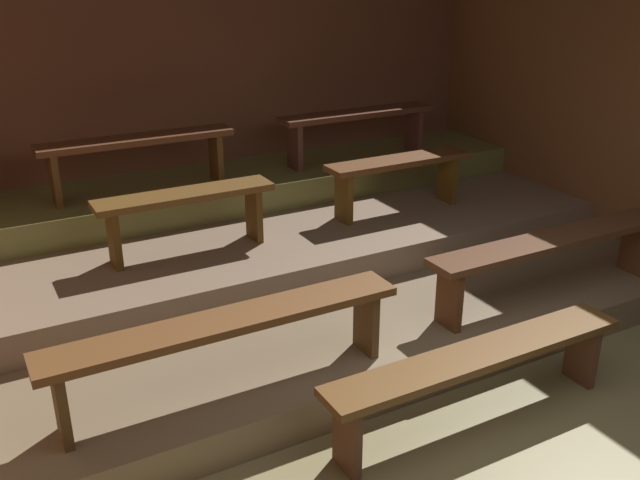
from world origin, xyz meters
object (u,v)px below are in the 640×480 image
Objects in this scene: bench_lower_left at (228,331)px; bench_upper_left at (138,148)px; bench_upper_right at (358,121)px; bench_middle_right at (398,170)px; bench_floor_center at (478,364)px; bench_middle_left at (186,206)px; bench_lower_right at (553,248)px.

bench_upper_left reaches higher than bench_lower_left.
bench_upper_left and bench_upper_right have the same top height.
bench_upper_left is 1.00× the size of bench_upper_right.
bench_middle_right reaches higher than bench_lower_left.
bench_floor_center is 1.26× the size of bench_upper_right.
bench_floor_center is 1.50× the size of bench_middle_left.
bench_lower_right is 2.64m from bench_middle_left.
bench_lower_right is 2.39m from bench_upper_right.
bench_lower_left is at bearing -145.23° from bench_middle_right.
bench_upper_right reaches higher than bench_lower_right.
bench_middle_left is 1.87m from bench_middle_right.
bench_upper_right reaches higher than bench_middle_right.
bench_middle_left and bench_middle_right have the same top height.
bench_upper_right reaches higher than bench_floor_center.
bench_middle_left is at bearing -83.07° from bench_upper_left.
bench_floor_center is 2.36m from bench_middle_right.
bench_lower_right is at bearing -45.91° from bench_upper_left.
bench_lower_right is 1.31× the size of bench_upper_right.
bench_upper_right is (1.01, 2.97, 0.71)m from bench_floor_center.
bench_floor_center is 0.96× the size of bench_lower_right.
bench_upper_right is at bearing 71.22° from bench_floor_center.
bench_floor_center is 3.21m from bench_upper_right.
bench_lower_right is at bearing 28.02° from bench_floor_center.
bench_middle_left is 0.88m from bench_upper_left.
bench_middle_left reaches higher than bench_lower_right.
bench_lower_right is at bearing -34.77° from bench_middle_left.
bench_middle_left is 0.84× the size of bench_upper_right.
bench_middle_left is 1.00× the size of bench_middle_right.
bench_upper_right reaches higher than bench_middle_left.
bench_lower_left is 1.31× the size of bench_upper_right.
bench_middle_left is at bearing -157.10° from bench_upper_right.
bench_upper_left is (0.18, 2.33, 0.47)m from bench_lower_left.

